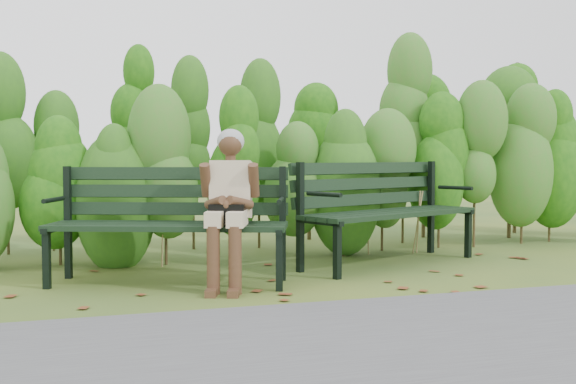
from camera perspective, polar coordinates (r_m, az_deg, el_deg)
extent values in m
plane|color=#2E4E23|center=(5.89, 1.01, -7.47)|extent=(80.00, 80.00, 0.00)
cube|color=#474749|center=(3.91, 11.34, -12.86)|extent=(60.00, 2.50, 0.01)
cylinder|color=#47381E|center=(6.85, -19.88, -2.80)|extent=(0.03, 0.03, 0.80)
ellipsoid|color=#2E601D|center=(6.82, -19.98, 2.56)|extent=(0.64, 0.64, 1.44)
cylinder|color=#47381E|center=(6.85, -14.75, -2.73)|extent=(0.03, 0.03, 0.80)
ellipsoid|color=#2E601D|center=(6.81, -14.83, 2.64)|extent=(0.64, 0.64, 1.44)
cylinder|color=#47381E|center=(6.90, -9.66, -2.63)|extent=(0.03, 0.03, 0.80)
ellipsoid|color=#2E601D|center=(6.86, -9.71, 2.70)|extent=(0.64, 0.64, 1.44)
cylinder|color=#47381E|center=(7.00, -4.69, -2.51)|extent=(0.03, 0.03, 0.80)
ellipsoid|color=#2E601D|center=(6.97, -4.71, 2.73)|extent=(0.64, 0.64, 1.44)
cylinder|color=#47381E|center=(7.16, 0.10, -2.38)|extent=(0.03, 0.03, 0.80)
ellipsoid|color=#2E601D|center=(7.13, 0.10, 2.75)|extent=(0.64, 0.64, 1.44)
cylinder|color=#47381E|center=(7.36, 4.66, -2.24)|extent=(0.03, 0.03, 0.80)
ellipsoid|color=#2E601D|center=(7.33, 4.68, 2.75)|extent=(0.64, 0.64, 1.44)
cylinder|color=#47381E|center=(7.61, 8.94, -2.10)|extent=(0.03, 0.03, 0.80)
ellipsoid|color=#2E601D|center=(7.58, 8.98, 2.73)|extent=(0.64, 0.64, 1.44)
cylinder|color=#47381E|center=(7.90, 12.94, -1.95)|extent=(0.03, 0.03, 0.80)
ellipsoid|color=#2E601D|center=(7.87, 12.99, 2.70)|extent=(0.64, 0.64, 1.44)
cylinder|color=#47381E|center=(8.22, 16.63, -1.81)|extent=(0.03, 0.03, 0.80)
ellipsoid|color=#2E601D|center=(8.19, 16.70, 2.66)|extent=(0.64, 0.64, 1.44)
cylinder|color=#47381E|center=(8.57, 20.04, -1.67)|extent=(0.03, 0.03, 0.80)
ellipsoid|color=#2E601D|center=(8.55, 20.11, 2.61)|extent=(0.64, 0.64, 1.44)
cylinder|color=#47381E|center=(8.95, 23.16, -1.54)|extent=(0.03, 0.03, 0.80)
cylinder|color=#47381E|center=(7.83, -17.93, -0.96)|extent=(0.04, 0.04, 1.10)
ellipsoid|color=#1D5812|center=(7.82, -18.04, 5.48)|extent=(0.70, 0.70, 1.98)
cylinder|color=#47381E|center=(7.85, -12.32, -0.88)|extent=(0.04, 0.04, 1.10)
ellipsoid|color=#1D5812|center=(7.84, -12.39, 5.55)|extent=(0.70, 0.70, 1.98)
cylinder|color=#47381E|center=(7.95, -6.80, -0.78)|extent=(0.04, 0.04, 1.10)
ellipsoid|color=#1D5812|center=(7.94, -6.84, 5.57)|extent=(0.70, 0.70, 1.98)
cylinder|color=#47381E|center=(8.12, -1.46, -0.68)|extent=(0.04, 0.04, 1.10)
ellipsoid|color=#1D5812|center=(8.12, -1.47, 5.53)|extent=(0.70, 0.70, 1.98)
cylinder|color=#47381E|center=(8.36, 3.61, -0.58)|extent=(0.04, 0.04, 1.10)
ellipsoid|color=#1D5812|center=(8.36, 3.63, 5.46)|extent=(0.70, 0.70, 1.98)
cylinder|color=#47381E|center=(8.67, 8.37, -0.48)|extent=(0.04, 0.04, 1.10)
ellipsoid|color=#1D5812|center=(8.66, 8.41, 5.34)|extent=(0.70, 0.70, 1.98)
cylinder|color=#47381E|center=(9.02, 12.78, -0.39)|extent=(0.04, 0.04, 1.10)
ellipsoid|color=#1D5812|center=(9.01, 12.84, 5.21)|extent=(0.70, 0.70, 1.98)
cylinder|color=#47381E|center=(9.43, 16.83, -0.30)|extent=(0.04, 0.04, 1.10)
ellipsoid|color=#1D5812|center=(9.42, 16.91, 5.05)|extent=(0.70, 0.70, 1.98)
cylinder|color=#47381E|center=(9.88, 20.53, -0.22)|extent=(0.04, 0.04, 1.10)
ellipsoid|color=#1D5812|center=(9.87, 20.62, 4.89)|extent=(0.70, 0.70, 1.98)
cube|color=brown|center=(5.02, -10.93, -9.33)|extent=(0.08, 0.10, 0.01)
cube|color=brown|center=(5.67, -4.40, -7.87)|extent=(0.11, 0.10, 0.01)
cube|color=brown|center=(5.99, -9.51, -7.31)|extent=(0.10, 0.11, 0.01)
cube|color=brown|center=(5.87, 3.82, -7.50)|extent=(0.11, 0.11, 0.01)
cube|color=brown|center=(6.46, 0.98, -6.53)|extent=(0.11, 0.10, 0.01)
cube|color=brown|center=(6.08, -7.58, -7.14)|extent=(0.11, 0.11, 0.01)
cube|color=brown|center=(4.97, -12.74, -9.49)|extent=(0.10, 0.09, 0.01)
cube|color=brown|center=(5.77, -21.72, -7.88)|extent=(0.11, 0.11, 0.01)
cube|color=brown|center=(6.21, 7.31, -6.93)|extent=(0.11, 0.11, 0.01)
cube|color=brown|center=(4.93, 5.11, -9.52)|extent=(0.08, 0.09, 0.01)
cube|color=brown|center=(6.17, -11.11, -7.03)|extent=(0.10, 0.09, 0.01)
cube|color=brown|center=(6.15, 20.62, -7.19)|extent=(0.11, 0.11, 0.01)
cube|color=brown|center=(5.66, 6.68, -7.89)|extent=(0.11, 0.11, 0.01)
cube|color=brown|center=(5.23, -17.58, -8.92)|extent=(0.10, 0.09, 0.01)
cube|color=brown|center=(4.88, 4.78, -9.66)|extent=(0.10, 0.09, 0.01)
cube|color=brown|center=(5.49, 18.51, -8.38)|extent=(0.11, 0.11, 0.01)
cube|color=brown|center=(7.04, 22.55, -5.96)|extent=(0.11, 0.11, 0.01)
cube|color=brown|center=(5.30, -19.42, -8.81)|extent=(0.10, 0.11, 0.01)
cube|color=brown|center=(5.83, 10.35, -7.60)|extent=(0.11, 0.10, 0.01)
cube|color=brown|center=(7.28, 23.21, -5.69)|extent=(0.11, 0.11, 0.01)
cube|color=brown|center=(7.44, 15.61, -5.37)|extent=(0.11, 0.11, 0.01)
cube|color=black|center=(5.50, -10.61, -3.07)|extent=(1.90, 0.79, 0.04)
cube|color=black|center=(5.64, -10.29, -2.92)|extent=(1.90, 0.79, 0.04)
cube|color=black|center=(5.77, -9.98, -2.78)|extent=(1.90, 0.79, 0.04)
cube|color=black|center=(5.90, -9.69, -2.65)|extent=(1.90, 0.79, 0.04)
cube|color=black|center=(5.99, -9.49, -1.40)|extent=(1.88, 0.73, 0.12)
cube|color=black|center=(6.00, -9.47, 0.07)|extent=(1.88, 0.73, 0.12)
cube|color=black|center=(6.01, -9.45, 1.55)|extent=(1.88, 0.73, 0.12)
cube|color=black|center=(5.81, -19.76, -5.33)|extent=(0.07, 0.07, 0.49)
cube|color=black|center=(6.22, -18.14, -2.47)|extent=(0.07, 0.07, 0.99)
cube|color=black|center=(5.99, -19.00, -2.90)|extent=(0.24, 0.54, 0.04)
cylinder|color=black|center=(5.92, -19.23, -0.63)|extent=(0.18, 0.40, 0.04)
cube|color=black|center=(5.38, -0.74, -5.80)|extent=(0.07, 0.07, 0.49)
cube|color=black|center=(5.82, -0.46, -2.69)|extent=(0.07, 0.07, 0.99)
cube|color=black|center=(5.57, -0.60, -3.17)|extent=(0.24, 0.54, 0.04)
cylinder|color=black|center=(5.50, -0.64, -0.72)|extent=(0.18, 0.40, 0.04)
cube|color=black|center=(6.61, 10.14, -1.91)|extent=(1.93, 0.93, 0.05)
cube|color=black|center=(6.70, 9.20, -1.83)|extent=(1.93, 0.93, 0.05)
cube|color=black|center=(6.80, 8.29, -1.76)|extent=(1.93, 0.93, 0.05)
cube|color=black|center=(6.89, 7.40, -1.69)|extent=(1.93, 0.93, 0.05)
cube|color=black|center=(6.95, 6.76, -0.61)|extent=(1.90, 0.87, 0.12)
cube|color=black|center=(6.95, 6.66, 0.70)|extent=(1.90, 0.87, 0.12)
cube|color=black|center=(6.96, 6.57, 2.02)|extent=(1.90, 0.87, 0.12)
cube|color=black|center=(5.91, 4.19, -4.94)|extent=(0.07, 0.07, 0.51)
cube|color=black|center=(6.24, 1.04, -2.15)|extent=(0.07, 0.07, 1.02)
cube|color=black|center=(6.05, 2.68, -2.53)|extent=(0.28, 0.54, 0.05)
cylinder|color=black|center=(5.99, 3.06, -0.19)|extent=(0.21, 0.41, 0.04)
cube|color=black|center=(7.41, 15.01, -3.42)|extent=(0.07, 0.07, 0.51)
cube|color=black|center=(7.67, 12.02, -1.25)|extent=(0.07, 0.07, 1.02)
cube|color=black|center=(7.52, 13.60, -1.53)|extent=(0.28, 0.54, 0.05)
cylinder|color=black|center=(7.47, 13.98, 0.36)|extent=(0.21, 0.41, 0.04)
cube|color=#CAB596|center=(5.42, -6.09, -2.22)|extent=(0.26, 0.42, 0.12)
cube|color=#CAB596|center=(5.40, -4.30, -2.24)|extent=(0.26, 0.42, 0.12)
cylinder|color=#4D301E|center=(5.30, -6.34, -5.76)|extent=(0.13, 0.13, 0.53)
cylinder|color=#4D301E|center=(5.27, -4.51, -5.79)|extent=(0.13, 0.13, 0.53)
cube|color=#4D301E|center=(5.27, -6.46, -8.44)|extent=(0.14, 0.21, 0.06)
cube|color=#4D301E|center=(5.24, -4.60, -8.48)|extent=(0.14, 0.21, 0.06)
cube|color=#CAB596|center=(5.64, -4.85, 0.21)|extent=(0.40, 0.34, 0.49)
cylinder|color=#4D301E|center=(5.62, -4.89, 2.80)|extent=(0.09, 0.09, 0.09)
sphere|color=#4D301E|center=(5.61, -4.91, 4.06)|extent=(0.20, 0.20, 0.20)
ellipsoid|color=gray|center=(5.63, -4.88, 4.30)|extent=(0.23, 0.22, 0.21)
cylinder|color=#4D301E|center=(5.60, -6.98, 1.00)|extent=(0.15, 0.21, 0.29)
cylinder|color=#4D301E|center=(5.54, -2.92, 1.00)|extent=(0.15, 0.21, 0.29)
cylinder|color=#4D301E|center=(5.47, -6.16, -0.88)|extent=(0.15, 0.27, 0.13)
cylinder|color=#4D301E|center=(5.44, -4.09, -0.89)|extent=(0.26, 0.20, 0.13)
sphere|color=#4D301E|center=(5.40, -5.21, -1.13)|extent=(0.10, 0.10, 0.10)
cube|color=black|center=(5.41, -5.19, -1.82)|extent=(0.31, 0.20, 0.15)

